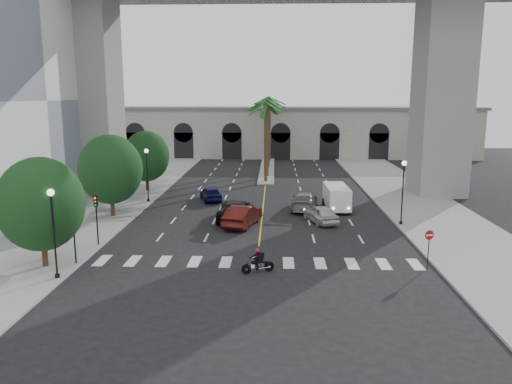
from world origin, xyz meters
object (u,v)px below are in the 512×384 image
at_px(car_e, 211,193).
at_px(do_not_enter_sign, 429,241).
at_px(pedestrian_a, 76,216).
at_px(car_b, 243,215).
at_px(pedestrian_b, 71,211).
at_px(traffic_signal_far, 96,212).
at_px(lamp_post_left_near, 53,226).
at_px(traffic_signal_near, 74,227).
at_px(car_c, 236,210).
at_px(car_a, 321,214).
at_px(cargo_van, 337,197).
at_px(motorcycle_rider, 259,262).
at_px(lamp_post_left_far, 147,171).
at_px(car_d, 304,201).
at_px(lamp_post_right, 403,187).

xyz_separation_m(car_e, do_not_enter_sign, (15.82, -19.52, 1.02)).
bearing_deg(pedestrian_a, car_b, -10.07).
bearing_deg(pedestrian_b, traffic_signal_far, -57.61).
bearing_deg(car_e, lamp_post_left_near, 57.62).
bearing_deg(traffic_signal_near, car_c, 53.28).
bearing_deg(pedestrian_b, pedestrian_a, -61.60).
distance_m(car_a, pedestrian_b, 21.01).
distance_m(traffic_signal_far, cargo_van, 21.86).
height_order(traffic_signal_far, motorcycle_rider, traffic_signal_far).
bearing_deg(lamp_post_left_near, cargo_van, 45.64).
height_order(car_a, car_e, same).
bearing_deg(traffic_signal_far, traffic_signal_near, -90.00).
xyz_separation_m(traffic_signal_far, car_a, (16.27, 7.34, -1.77)).
bearing_deg(motorcycle_rider, lamp_post_left_far, 98.32).
distance_m(car_d, pedestrian_b, 20.56).
xyz_separation_m(car_b, cargo_van, (8.34, 6.09, 0.38)).
bearing_deg(pedestrian_b, motorcycle_rider, -37.96).
bearing_deg(lamp_post_left_far, car_b, -40.46).
distance_m(car_b, pedestrian_b, 14.55).
bearing_deg(car_e, pedestrian_a, 32.78).
bearing_deg(do_not_enter_sign, car_e, 115.63).
bearing_deg(lamp_post_right, pedestrian_b, 179.25).
height_order(cargo_van, pedestrian_a, cargo_van).
relative_size(lamp_post_right, cargo_van, 1.02).
xyz_separation_m(car_c, pedestrian_b, (-13.78, -1.28, 0.08)).
bearing_deg(cargo_van, car_d, 178.78).
relative_size(lamp_post_left_near, lamp_post_left_far, 1.00).
xyz_separation_m(lamp_post_right, traffic_signal_far, (-22.70, -6.50, -0.71)).
bearing_deg(pedestrian_b, car_d, 12.64).
distance_m(car_a, do_not_enter_sign, 12.44).
distance_m(lamp_post_left_far, traffic_signal_far, 14.52).
xyz_separation_m(lamp_post_left_far, car_b, (9.90, -8.44, -2.36)).
relative_size(car_c, do_not_enter_sign, 2.48).
bearing_deg(lamp_post_left_near, traffic_signal_far, 89.12).
bearing_deg(car_c, lamp_post_right, 173.61).
distance_m(car_c, pedestrian_a, 12.95).
height_order(lamp_post_left_far, do_not_enter_sign, lamp_post_left_far).
height_order(motorcycle_rider, do_not_enter_sign, do_not_enter_sign).
relative_size(lamp_post_right, traffic_signal_far, 1.47).
distance_m(lamp_post_right, cargo_van, 7.53).
bearing_deg(lamp_post_left_near, car_d, 50.69).
relative_size(traffic_signal_near, pedestrian_a, 2.11).
bearing_deg(car_b, car_c, -54.89).
relative_size(car_a, pedestrian_a, 2.53).
xyz_separation_m(traffic_signal_near, pedestrian_b, (-4.73, 10.86, -1.59)).
xyz_separation_m(cargo_van, do_not_enter_sign, (3.66, -15.90, 0.53)).
height_order(car_b, cargo_van, cargo_van).
distance_m(traffic_signal_near, traffic_signal_far, 4.00).
relative_size(car_a, car_c, 0.72).
distance_m(lamp_post_right, car_b, 13.12).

